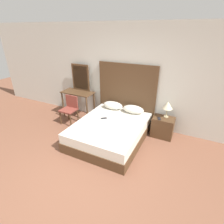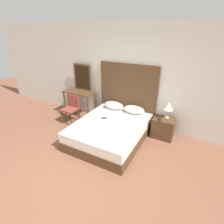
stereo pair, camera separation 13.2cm
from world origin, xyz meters
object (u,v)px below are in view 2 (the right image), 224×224
Objects in this scene: bed at (110,131)px; table_lamp at (168,106)px; phone_on_bed at (104,118)px; nightstand at (163,128)px; vanity_desk at (79,96)px; chair at (71,107)px; phone_on_nightstand at (160,119)px.

table_lamp reaches higher than bed.
table_lamp reaches higher than phone_on_bed.
nightstand is (1.38, 0.59, -0.21)m from phone_on_bed.
table_lamp is (0.03, 0.08, 0.58)m from nightstand.
bed is 1.70m from vanity_desk.
table_lamp is 2.69m from chair.
table_lamp is 0.42× the size of vanity_desk.
chair reaches higher than bed.
table_lamp reaches higher than chair.
bed is 1.50m from chair.
bed is 1.54m from table_lamp.
nightstand reaches higher than phone_on_bed.
nightstand is 1.28× the size of table_lamp.
phone_on_nightstand is at bearing 31.42° from bed.
vanity_desk is at bearing 177.59° from phone_on_nightstand.
bed is at bearing -148.58° from phone_on_nightstand.
vanity_desk is (-2.51, 0.11, 0.12)m from phone_on_nightstand.
bed is at bearing -145.40° from table_lamp.
phone_on_bed is at bearing -158.87° from phone_on_nightstand.
phone_on_nightstand is 0.21× the size of chair.
nightstand is 0.30m from phone_on_nightstand.
phone_on_nightstand is (1.28, 0.50, 0.05)m from phone_on_bed.
phone_on_bed is 0.97× the size of phone_on_nightstand.
table_lamp is (1.16, 0.80, 0.60)m from bed.
vanity_desk is at bearing 179.79° from nightstand.
phone_on_bed is 0.16× the size of vanity_desk.
chair reaches higher than vanity_desk.
bed is 4.72× the size of table_lamp.
bed is at bearing -26.45° from vanity_desk.
phone_on_nightstand is at bearing -127.44° from table_lamp.
nightstand is at bearing 44.57° from phone_on_nightstand.
nightstand is at bearing -0.21° from vanity_desk.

